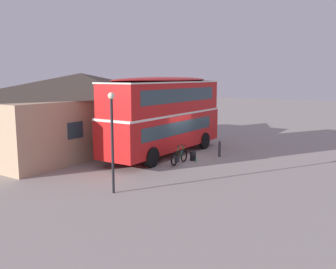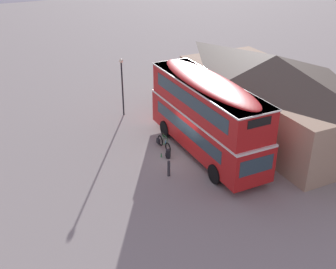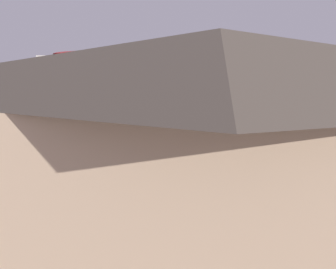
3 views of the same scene
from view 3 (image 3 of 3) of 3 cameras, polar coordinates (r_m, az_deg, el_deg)
ground_plane at (r=16.79m, az=1.98°, el=-4.67°), size 120.00×120.00×0.00m
double_decker_bus at (r=15.20m, az=1.29°, el=3.91°), size 9.92×2.83×4.79m
touring_bicycle at (r=17.59m, az=6.87°, el=-2.80°), size 1.74×0.46×1.04m
backpack_on_ground at (r=17.82m, az=3.14°, el=-2.81°), size 0.34×0.33×0.58m
water_bottle_green_metal at (r=18.18m, az=3.92°, el=-3.13°), size 0.07×0.07×0.26m
pub_building at (r=9.47m, az=7.04°, el=-0.45°), size 14.97×7.25×5.04m
kerb_bollard at (r=18.71m, az=-2.32°, el=-1.55°), size 0.16×0.16×0.97m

